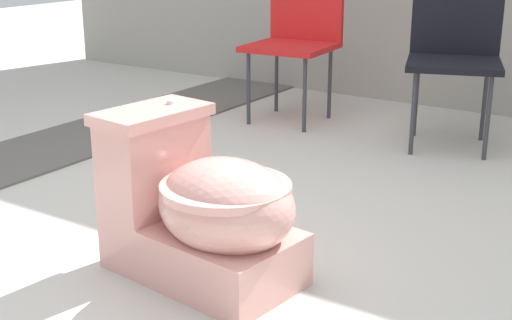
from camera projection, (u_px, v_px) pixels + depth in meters
name	position (u px, v px, depth m)	size (l,w,h in m)	color
ground_plane	(182.00, 247.00, 2.44)	(14.00, 14.00, 0.00)	beige
gravel_strip	(44.00, 150.00, 3.50)	(0.56, 8.00, 0.01)	#605B56
toilet	(203.00, 210.00, 2.17)	(0.67, 0.45, 0.52)	#E09E93
folding_chair_left	(298.00, 28.00, 3.97)	(0.48, 0.48, 0.83)	red
folding_chair_middle	(455.00, 41.00, 3.50)	(0.56, 0.56, 0.83)	black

